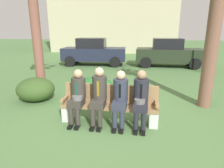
# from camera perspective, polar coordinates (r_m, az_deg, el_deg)

# --- Properties ---
(ground_plane) EXTENTS (80.00, 80.00, 0.00)m
(ground_plane) POSITION_cam_1_polar(r_m,az_deg,el_deg) (4.93, -0.97, -10.30)
(ground_plane) COLOR #507642
(park_bench) EXTENTS (2.28, 0.44, 0.90)m
(park_bench) POSITION_cam_1_polar(r_m,az_deg,el_deg) (4.66, -0.67, -6.05)
(park_bench) COLOR #99754C
(park_bench) RESTS_ON ground
(seated_man_leftmost) EXTENTS (0.34, 0.72, 1.27)m
(seated_man_leftmost) POSITION_cam_1_polar(r_m,az_deg,el_deg) (4.62, -10.15, -2.85)
(seated_man_leftmost) COLOR #38332D
(seated_man_leftmost) RESTS_ON ground
(seated_man_centerleft) EXTENTS (0.34, 0.72, 1.34)m
(seated_man_centerleft) POSITION_cam_1_polar(r_m,az_deg,el_deg) (4.48, -3.91, -2.76)
(seated_man_centerleft) COLOR #38332D
(seated_man_centerleft) RESTS_ON ground
(seated_man_centerright) EXTENTS (0.34, 0.72, 1.28)m
(seated_man_centerright) POSITION_cam_1_polar(r_m,az_deg,el_deg) (4.40, 2.42, -3.46)
(seated_man_centerright) COLOR #2D3342
(seated_man_centerright) RESTS_ON ground
(seated_man_rightmost) EXTENTS (0.34, 0.72, 1.30)m
(seated_man_rightmost) POSITION_cam_1_polar(r_m,az_deg,el_deg) (4.37, 8.50, -3.65)
(seated_man_rightmost) COLOR #23232D
(seated_man_rightmost) RESTS_ON ground
(shrub_near_bench) EXTENTS (1.25, 1.14, 0.78)m
(shrub_near_bench) POSITION_cam_1_polar(r_m,az_deg,el_deg) (5.99, -4.96, -1.56)
(shrub_near_bench) COLOR #24642A
(shrub_near_bench) RESTS_ON ground
(shrub_mid_lawn) EXTENTS (1.17, 1.07, 0.73)m
(shrub_mid_lawn) POSITION_cam_1_polar(r_m,az_deg,el_deg) (6.50, -21.62, -1.46)
(shrub_mid_lawn) COLOR #365123
(shrub_mid_lawn) RESTS_ON ground
(parked_car_near) EXTENTS (4.00, 1.94, 1.68)m
(parked_car_near) POSITION_cam_1_polar(r_m,az_deg,el_deg) (12.37, -5.43, 9.49)
(parked_car_near) COLOR #1E2338
(parked_car_near) RESTS_ON ground
(parked_car_far) EXTENTS (3.92, 1.75, 1.68)m
(parked_car_far) POSITION_cam_1_polar(r_m,az_deg,el_deg) (12.24, 16.41, 8.86)
(parked_car_far) COLOR #232D1E
(parked_car_far) RESTS_ON ground
(street_lamp) EXTENTS (0.24, 0.24, 3.97)m
(street_lamp) POSITION_cam_1_polar(r_m,az_deg,el_deg) (11.03, 26.51, 15.38)
(street_lamp) COLOR black
(street_lamp) RESTS_ON ground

